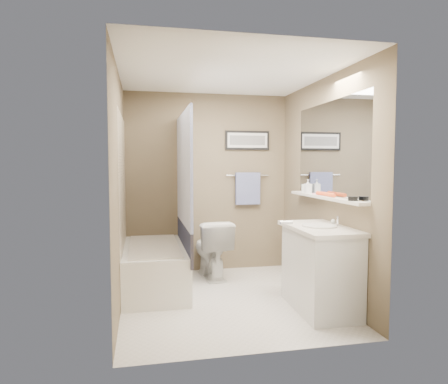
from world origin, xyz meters
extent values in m
plane|color=silver|center=(0.00, 0.00, 0.00)|extent=(2.50, 2.50, 0.00)
cube|color=white|center=(0.00, 0.00, 2.38)|extent=(2.20, 2.50, 0.04)
cube|color=brown|center=(0.00, 1.23, 1.20)|extent=(2.20, 0.04, 2.40)
cube|color=brown|center=(0.00, -1.23, 1.20)|extent=(2.20, 0.04, 2.40)
cube|color=brown|center=(-1.08, 0.00, 1.20)|extent=(0.04, 2.50, 2.40)
cube|color=brown|center=(1.08, 0.00, 1.20)|extent=(0.04, 2.50, 2.40)
cube|color=beige|center=(-1.09, 0.50, 1.00)|extent=(0.02, 1.55, 2.00)
cylinder|color=silver|center=(-0.40, 0.50, 2.05)|extent=(0.02, 1.55, 0.02)
cube|color=white|center=(-0.40, 0.50, 1.40)|extent=(0.03, 1.45, 1.28)
cube|color=#242843|center=(-0.40, 0.50, 0.58)|extent=(0.03, 1.45, 0.36)
cube|color=silver|center=(1.09, -0.15, 1.62)|extent=(0.02, 1.60, 1.00)
cube|color=silver|center=(1.04, -0.15, 1.10)|extent=(0.12, 1.60, 0.03)
cylinder|color=silver|center=(0.55, 1.22, 1.30)|extent=(0.60, 0.02, 0.02)
cube|color=#8D9ACE|center=(0.55, 1.20, 1.12)|extent=(0.34, 0.05, 0.44)
cube|color=black|center=(0.55, 1.23, 1.78)|extent=(0.62, 0.02, 0.26)
cube|color=white|center=(0.55, 1.22, 1.78)|extent=(0.56, 0.00, 0.20)
cube|color=#595959|center=(0.55, 1.22, 1.78)|extent=(0.50, 0.00, 0.13)
cube|color=silver|center=(0.55, -1.24, 1.00)|extent=(0.80, 0.02, 2.00)
cylinder|color=silver|center=(0.22, -1.19, 1.00)|extent=(0.10, 0.02, 0.02)
cube|color=white|center=(-0.75, 0.55, 0.25)|extent=(0.71, 1.51, 0.50)
cube|color=silver|center=(-0.75, 0.55, 0.50)|extent=(0.56, 1.36, 0.02)
imported|color=white|center=(-0.02, 0.88, 0.37)|extent=(0.49, 0.77, 0.75)
cube|color=silver|center=(0.85, -0.48, 0.40)|extent=(0.52, 0.91, 0.80)
cube|color=beige|center=(0.84, -0.48, 0.82)|extent=(0.54, 0.96, 0.04)
cylinder|color=silver|center=(0.83, -0.48, 0.85)|extent=(0.34, 0.34, 0.01)
cylinder|color=white|center=(1.03, -0.48, 0.89)|extent=(0.02, 0.02, 0.10)
sphere|color=silver|center=(1.03, -0.38, 0.87)|extent=(0.05, 0.05, 0.05)
cylinder|color=black|center=(1.04, -0.74, 1.14)|extent=(0.09, 0.09, 0.04)
cylinder|color=#F15322|center=(1.04, -0.28, 1.14)|extent=(0.05, 0.22, 0.04)
cylinder|color=#E44620|center=(1.04, -0.12, 1.14)|extent=(0.07, 0.22, 0.04)
cube|color=pink|center=(1.04, 0.06, 1.12)|extent=(0.04, 0.16, 0.01)
cylinder|color=white|center=(1.04, 0.37, 1.17)|extent=(0.08, 0.08, 0.10)
imported|color=#999999|center=(1.04, 0.28, 1.19)|extent=(0.08, 0.08, 0.16)
camera|label=1|loc=(-0.88, -4.10, 1.45)|focal=32.00mm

